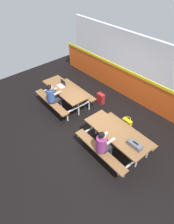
{
  "coord_description": "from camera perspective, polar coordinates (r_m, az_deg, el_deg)",
  "views": [
    {
      "loc": [
        3.72,
        -3.25,
        4.86
      ],
      "look_at": [
        0.0,
        0.07,
        0.55
      ],
      "focal_mm": 31.02,
      "sensor_mm": 36.0,
      "label": 1
    }
  ],
  "objects": [
    {
      "name": "tote_bag_bright",
      "position": [
        6.83,
        11.65,
        -3.36
      ],
      "size": [
        0.34,
        0.21,
        0.43
      ],
      "color": "yellow",
      "rests_on": "ground"
    },
    {
      "name": "student_further",
      "position": [
        5.43,
        4.84,
        -9.26
      ],
      "size": [
        0.37,
        0.53,
        1.21
      ],
      "color": "#2D2D38",
      "rests_on": "ground"
    },
    {
      "name": "toolbox_grey",
      "position": [
        5.4,
        14.02,
        -9.46
      ],
      "size": [
        0.4,
        0.18,
        0.18
      ],
      "color": "#595B60",
      "rests_on": "picnic_table_right"
    },
    {
      "name": "accent_backdrop",
      "position": [
        7.72,
        13.71,
        11.74
      ],
      "size": [
        8.0,
        0.14,
        2.6
      ],
      "color": "#E55119",
      "rests_on": "ground"
    },
    {
      "name": "student_nearer",
      "position": [
        7.17,
        -10.01,
        4.75
      ],
      "size": [
        0.37,
        0.53,
        1.21
      ],
      "color": "#2D2D38",
      "rests_on": "ground"
    },
    {
      "name": "ground_plane",
      "position": [
        6.94,
        -0.42,
        -3.74
      ],
      "size": [
        10.0,
        10.0,
        0.02
      ],
      "primitive_type": "cube",
      "color": "black"
    },
    {
      "name": "picnic_table_left",
      "position": [
        7.52,
        -6.56,
        5.8
      ],
      "size": [
        2.08,
        1.62,
        0.74
      ],
      "color": "brown",
      "rests_on": "ground"
    },
    {
      "name": "backpack_dark",
      "position": [
        7.76,
        4.08,
        3.96
      ],
      "size": [
        0.3,
        0.22,
        0.44
      ],
      "color": "maroon",
      "rests_on": "ground"
    },
    {
      "name": "picnic_table_right",
      "position": [
        5.83,
        8.49,
        -7.08
      ],
      "size": [
        2.08,
        1.62,
        0.74
      ],
      "color": "brown",
      "rests_on": "ground"
    },
    {
      "name": "laptop_silver",
      "position": [
        7.58,
        -7.45,
        7.97
      ],
      "size": [
        0.33,
        0.23,
        0.22
      ],
      "color": "silver",
      "rests_on": "picnic_table_left"
    }
  ]
}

